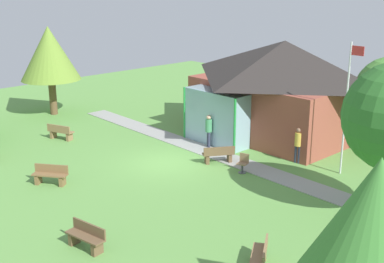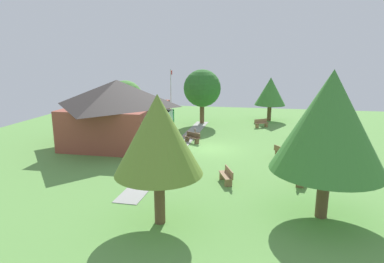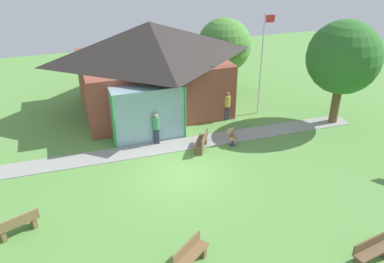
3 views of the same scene
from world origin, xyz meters
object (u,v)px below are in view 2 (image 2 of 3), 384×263
bench_front_left (301,177)px  visitor_near_flagpole (168,123)px  bench_mid_left (227,176)px  patio_chair_lawn_spare (197,133)px  pavilion (119,110)px  tree_lawn_corner (330,122)px  tree_behind_pavilion_right (125,99)px  tree_west_hedge (158,135)px  bench_front_right (299,135)px  visitor_by_porch (171,135)px  flagpole (171,97)px  bench_lawn_far_right (261,123)px  tree_east_hedge (202,88)px  bench_rear_near_path (192,138)px  bench_front_center (282,153)px  tree_far_east (270,92)px

bench_front_left → visitor_near_flagpole: visitor_near_flagpole is taller
bench_mid_left → patio_chair_lawn_spare: patio_chair_lawn_spare is taller
pavilion → tree_lawn_corner: (-10.65, -14.09, 1.64)m
tree_behind_pavilion_right → tree_west_hedge: bearing=-153.8°
bench_front_right → visitor_by_porch: size_ratio=0.89×
tree_west_hedge → tree_behind_pavilion_right: bearing=26.2°
visitor_near_flagpole → bench_front_left: bearing=-141.6°
visitor_near_flagpole → tree_lawn_corner: size_ratio=0.27×
patio_chair_lawn_spare → flagpole: bearing=-152.0°
bench_lawn_far_right → bench_front_left: bearing=63.3°
bench_lawn_far_right → visitor_by_porch: bearing=18.5°
flagpole → bench_front_left: 16.80m
bench_front_right → patio_chair_lawn_spare: size_ratio=1.80×
flagpole → bench_lawn_far_right: 9.58m
tree_lawn_corner → tree_east_hedge: bearing=23.6°
patio_chair_lawn_spare → visitor_near_flagpole: bearing=-125.5°
visitor_by_porch → tree_lawn_corner: tree_lawn_corner is taller
bench_rear_near_path → tree_east_hedge: tree_east_hedge is taller
pavilion → bench_lawn_far_right: 14.53m
bench_lawn_far_right → bench_front_right: size_ratio=0.96×
bench_front_right → bench_lawn_far_right: bearing=-155.5°
bench_front_left → tree_east_hedge: size_ratio=0.27×
tree_west_hedge → tree_lawn_corner: tree_lawn_corner is taller
bench_lawn_far_right → tree_behind_pavilion_right: 13.94m
pavilion → bench_front_center: 13.37m
patio_chair_lawn_spare → visitor_near_flagpole: 3.03m
bench_lawn_far_right → bench_front_left: size_ratio=0.95×
flagpole → bench_rear_near_path: (-4.72, -3.02, -2.84)m
patio_chair_lawn_spare → visitor_by_porch: bearing=-37.8°
bench_rear_near_path → patio_chair_lawn_spare: patio_chair_lawn_spare is taller
visitor_near_flagpole → tree_behind_pavilion_right: size_ratio=0.36×
bench_front_center → tree_west_hedge: (-10.53, 5.89, 3.50)m
visitor_near_flagpole → tree_far_east: bearing=-54.4°
bench_lawn_far_right → bench_front_center: bearing=63.1°
patio_chair_lawn_spare → tree_lawn_corner: bearing=14.6°
flagpole → tree_lawn_corner: size_ratio=0.90×
flagpole → bench_front_center: bearing=-127.6°
visitor_near_flagpole → tree_far_east: (8.60, -9.38, 2.25)m
pavilion → tree_behind_pavilion_right: bearing=17.5°
bench_lawn_far_right → visitor_near_flagpole: 9.75m
bench_mid_left → flagpole: bearing=5.6°
flagpole → patio_chair_lawn_spare: flagpole is taller
bench_front_center → tree_behind_pavilion_right: size_ratio=0.31×
bench_lawn_far_right → tree_west_hedge: (-20.89, 4.55, 3.50)m
tree_east_hedge → pavilion: bearing=149.6°
flagpole → bench_front_left: flagpole is taller
tree_west_hedge → tree_lawn_corner: 7.23m
flagpole → bench_lawn_far_right: size_ratio=3.96×
bench_front_left → visitor_by_porch: visitor_by_porch is taller
flagpole → tree_west_hedge: bearing=-167.0°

